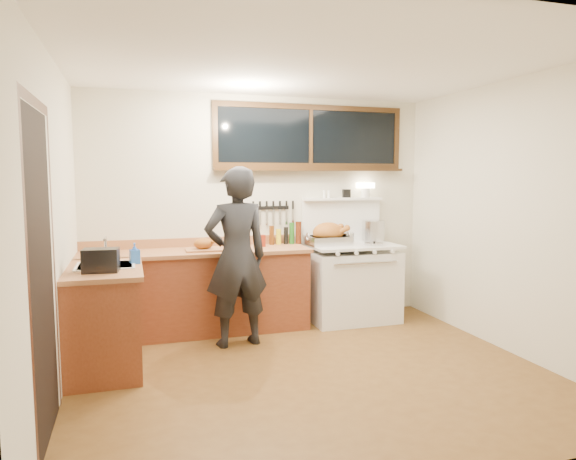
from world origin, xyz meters
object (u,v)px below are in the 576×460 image
object	(u,v)px
man	(236,257)
cutting_board	(204,246)
roast_turkey	(329,236)
vintage_stove	(351,280)

from	to	relation	value
man	cutting_board	bearing A→B (deg)	119.05
man	roast_turkey	world-z (taller)	man
man	roast_turkey	size ratio (longest dim) A/B	3.45
vintage_stove	roast_turkey	distance (m)	0.60
vintage_stove	roast_turkey	size ratio (longest dim) A/B	3.12
vintage_stove	man	distance (m)	1.61
man	cutting_board	distance (m)	0.53
cutting_board	roast_turkey	xyz separation A→B (m)	(1.45, 0.07, 0.05)
cutting_board	roast_turkey	size ratio (longest dim) A/B	0.74
vintage_stove	roast_turkey	bearing A→B (deg)	172.94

